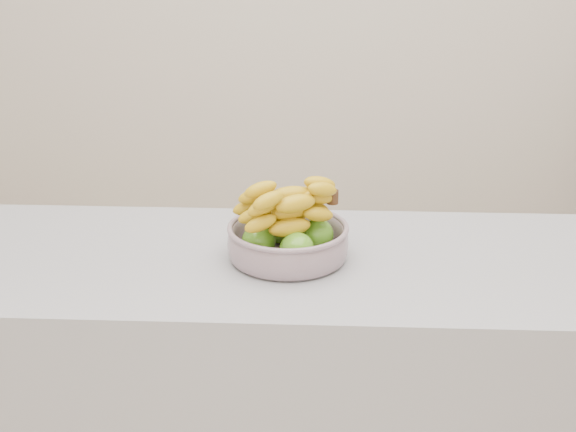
# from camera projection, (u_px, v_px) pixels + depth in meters

# --- Properties ---
(counter) EXTENTS (2.00, 0.60, 0.90)m
(counter) POSITION_uv_depth(u_px,v_px,m) (337.00, 428.00, 1.94)
(counter) COLOR #A4A5AC
(counter) RESTS_ON ground
(fruit_bowl) EXTENTS (0.27, 0.27, 0.17)m
(fruit_bowl) POSITION_uv_depth(u_px,v_px,m) (288.00, 235.00, 1.76)
(fruit_bowl) COLOR #A4B7C5
(fruit_bowl) RESTS_ON counter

